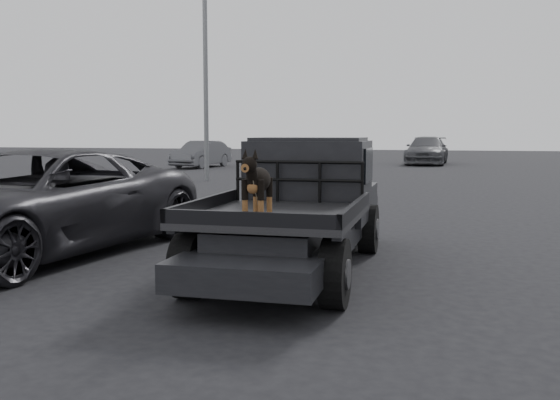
% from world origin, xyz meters
% --- Properties ---
extents(ground, '(120.00, 120.00, 0.00)m').
position_xyz_m(ground, '(0.00, 0.00, 0.00)').
color(ground, black).
rests_on(ground, ground).
extents(flatbed_ute, '(2.00, 5.40, 0.92)m').
position_xyz_m(flatbed_ute, '(0.55, 1.43, 0.46)').
color(flatbed_ute, black).
rests_on(flatbed_ute, ground).
extents(ute_cab, '(1.72, 1.30, 0.88)m').
position_xyz_m(ute_cab, '(0.55, 2.38, 1.36)').
color(ute_cab, black).
rests_on(ute_cab, flatbed_ute).
extents(headache_rack, '(1.80, 0.08, 0.55)m').
position_xyz_m(headache_rack, '(0.55, 1.63, 1.20)').
color(headache_rack, black).
rests_on(headache_rack, flatbed_ute).
extents(dog, '(0.32, 0.60, 0.74)m').
position_xyz_m(dog, '(0.48, -0.14, 1.29)').
color(dog, black).
rests_on(dog, flatbed_ute).
extents(parked_suv, '(3.50, 6.15, 1.62)m').
position_xyz_m(parked_suv, '(-3.56, 1.49, 0.81)').
color(parked_suv, '#2A292E').
rests_on(parked_suv, ground).
extents(distant_car_a, '(2.05, 4.45, 1.41)m').
position_xyz_m(distant_car_a, '(-9.93, 24.49, 0.71)').
color(distant_car_a, '#505055').
rests_on(distant_car_a, ground).
extents(distant_car_b, '(2.56, 5.67, 1.61)m').
position_xyz_m(distant_car_b, '(1.68, 30.86, 0.81)').
color(distant_car_b, '#4B4B50').
rests_on(distant_car_b, ground).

